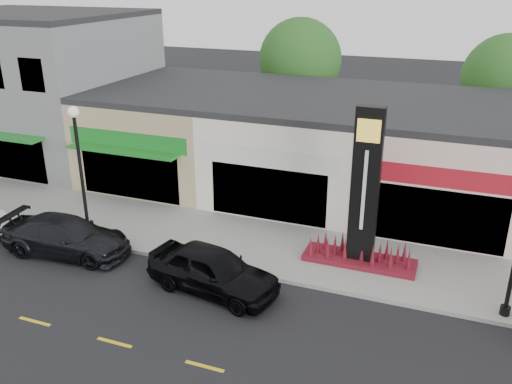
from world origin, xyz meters
The scene contains 13 objects.
ground centered at (0.00, 0.00, 0.00)m, with size 120.00×120.00×0.00m, color black.
sidewalk centered at (0.00, 4.35, 0.07)m, with size 52.00×4.30×0.15m, color gray.
curb centered at (0.00, 2.10, 0.07)m, with size 52.00×0.20×0.15m, color gray.
building_grey_2story centered at (-18.00, 11.48, 4.14)m, with size 12.00×10.95×8.30m.
shop_beige centered at (-8.50, 11.46, 2.40)m, with size 7.00×10.85×4.80m.
shop_cream centered at (-1.50, 11.47, 2.40)m, with size 7.00×10.01×4.80m.
shop_pink_w centered at (5.50, 11.47, 2.40)m, with size 7.00×10.01×4.80m.
tree_rear_west centered at (-4.00, 19.50, 5.22)m, with size 5.20×5.20×7.83m.
tree_rear_mid centered at (8.00, 19.50, 4.88)m, with size 4.80×4.80×7.29m.
lamp_west_near centered at (-8.00, 2.50, 3.48)m, with size 0.44×0.44×5.47m.
pylon_sign centered at (3.00, 4.20, 2.27)m, with size 4.20×1.30×6.00m.
car_dark_sedan centered at (-7.97, 1.12, 0.74)m, with size 5.12×2.08×1.49m, color black.
car_black_sedan centered at (-1.44, 0.69, 0.81)m, with size 4.77×1.92×1.62m, color black.
Camera 1 is at (5.72, -14.00, 10.32)m, focal length 38.00 mm.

